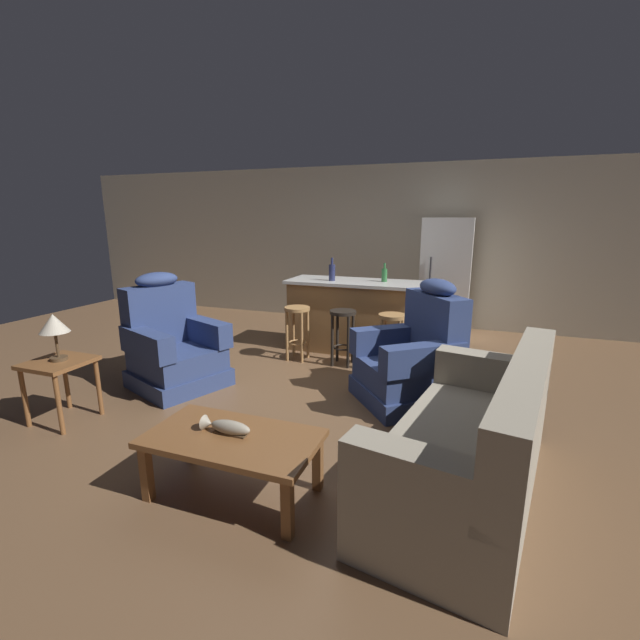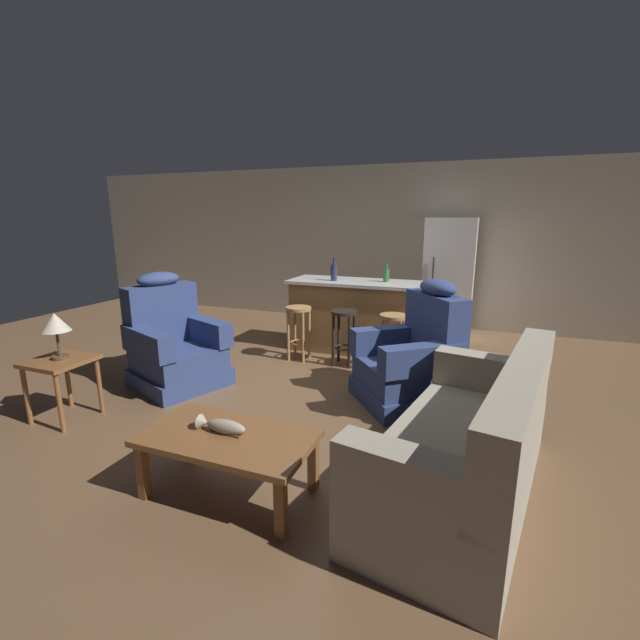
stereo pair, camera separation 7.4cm
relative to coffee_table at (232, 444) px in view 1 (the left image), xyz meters
The scene contains 16 objects.
ground_plane 1.98m from the coffee_table, 93.54° to the left, with size 12.00×12.00×0.00m.
back_wall 5.15m from the coffee_table, 91.36° to the left, with size 12.00×0.05×2.60m.
coffee_table is the anchor object (origin of this frame).
fish_figurine 0.11m from the coffee_table, 162.02° to the left, with size 0.34×0.10×0.10m.
couch 1.55m from the coffee_table, 20.63° to the left, with size 1.17×2.02×0.94m.
recliner_near_lamp 2.16m from the coffee_table, 138.25° to the left, with size 1.09×1.09×1.20m.
recliner_near_island 2.08m from the coffee_table, 65.43° to the left, with size 1.18×1.18×1.20m.
end_table 2.01m from the coffee_table, 168.68° to the left, with size 0.48×0.48×0.56m.
table_lamp 2.07m from the coffee_table, 168.38° to the left, with size 0.24×0.24×0.41m.
kitchen_island 3.30m from the coffee_table, 92.09° to the left, with size 1.80×0.70×0.95m.
bar_stool_left 2.75m from the coffee_table, 104.52° to the left, with size 0.32×0.32×0.68m.
bar_stool_middle 2.67m from the coffee_table, 92.00° to the left, with size 0.32×0.32×0.68m.
bar_stool_right 2.71m from the coffee_table, 79.30° to the left, with size 0.32×0.32×0.68m.
refrigerator 4.62m from the coffee_table, 78.18° to the left, with size 0.70×0.69×1.76m.
bottle_tall_green 3.43m from the coffee_table, 85.75° to the left, with size 0.07×0.07×0.24m.
bottle_short_amber 3.30m from the coffee_table, 97.42° to the left, with size 0.08×0.08×0.30m.
Camera 1 is at (1.49, -4.06, 1.77)m, focal length 24.00 mm.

